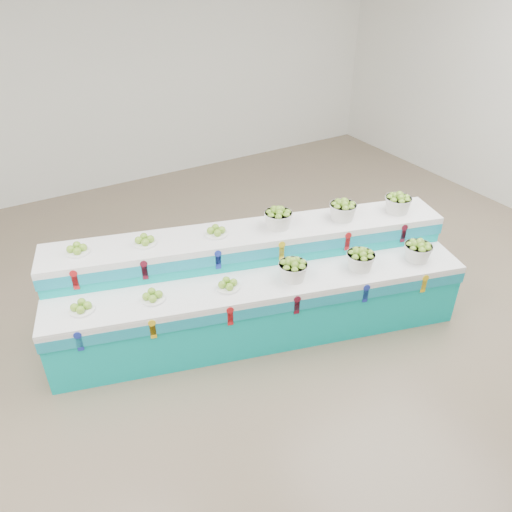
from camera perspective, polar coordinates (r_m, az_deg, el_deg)
name	(u,v)px	position (r m, az deg, el deg)	size (l,w,h in m)	color
ground	(274,364)	(5.05, 2.13, -12.28)	(10.00, 10.00, 0.00)	#715E4D
back_wall	(101,61)	(8.36, -17.43, 20.60)	(10.00, 10.00, 0.00)	silver
display_stand	(256,285)	(5.19, 0.00, -3.34)	(4.22, 1.08, 1.02)	#09B5B3
plate_lower_left	(81,306)	(4.76, -19.48, -5.48)	(0.24, 0.24, 0.10)	white
plate_lower_mid	(153,295)	(4.71, -11.82, -4.46)	(0.24, 0.24, 0.10)	white
plate_lower_right	(228,284)	(4.77, -3.26, -3.23)	(0.24, 0.24, 0.10)	white
basket_lower_left	(293,269)	(4.88, 4.27, -1.52)	(0.29, 0.29, 0.22)	silver
basket_lower_mid	(360,259)	(5.13, 11.93, -0.34)	(0.29, 0.29, 0.22)	silver
basket_lower_right	(418,250)	(5.42, 18.12, 0.62)	(0.29, 0.29, 0.22)	silver
plate_upper_left	(77,249)	(5.03, -19.91, 0.81)	(0.24, 0.24, 0.10)	white
plate_upper_mid	(145,240)	(4.99, -12.69, 1.82)	(0.24, 0.24, 0.10)	white
plate_upper_right	(216,231)	(5.04, -4.60, 2.92)	(0.24, 0.24, 0.10)	white
basket_upper_left	(278,218)	(5.14, 2.57, 4.42)	(0.29, 0.29, 0.22)	silver
basket_upper_mid	(343,210)	(5.38, 9.96, 5.28)	(0.29, 0.29, 0.22)	silver
basket_upper_right	(398,203)	(5.67, 16.01, 5.92)	(0.29, 0.29, 0.22)	silver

